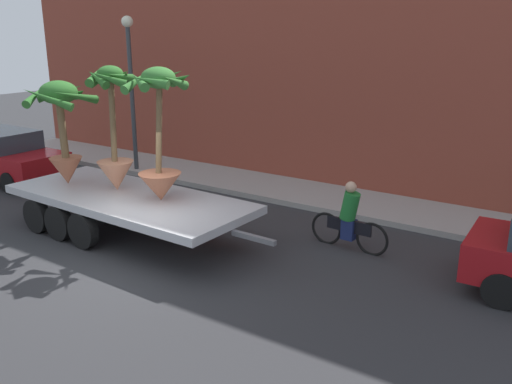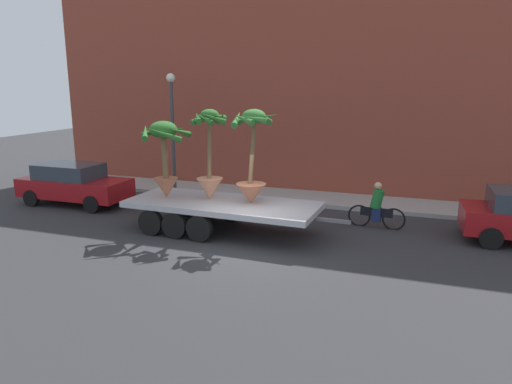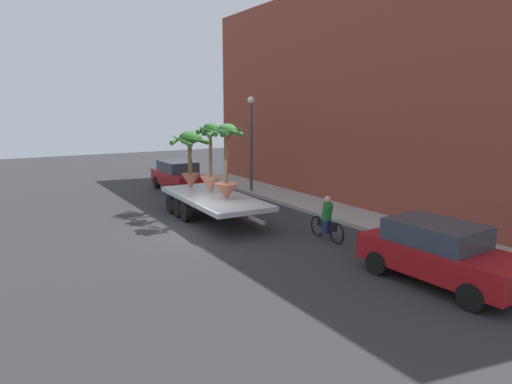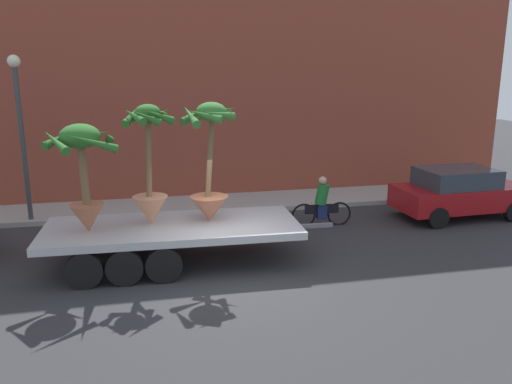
{
  "view_description": "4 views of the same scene",
  "coord_description": "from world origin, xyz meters",
  "px_view_note": "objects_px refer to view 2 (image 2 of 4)",
  "views": [
    {
      "loc": [
        7.76,
        -7.12,
        4.59
      ],
      "look_at": [
        1.85,
        1.75,
        1.41
      ],
      "focal_mm": 38.44,
      "sensor_mm": 36.0,
      "label": 1
    },
    {
      "loc": [
        4.56,
        -11.99,
        4.6
      ],
      "look_at": [
        -0.14,
        1.17,
        1.37
      ],
      "focal_mm": 33.16,
      "sensor_mm": 36.0,
      "label": 2
    },
    {
      "loc": [
        14.78,
        -6.62,
        4.46
      ],
      "look_at": [
        1.33,
        1.57,
        1.49
      ],
      "focal_mm": 31.79,
      "sensor_mm": 36.0,
      "label": 3
    },
    {
      "loc": [
        -1.82,
        -10.64,
        4.65
      ],
      "look_at": [
        0.86,
        1.38,
        1.61
      ],
      "focal_mm": 35.73,
      "sensor_mm": 36.0,
      "label": 4
    }
  ],
  "objects_px": {
    "potted_palm_rear": "(252,160)",
    "street_lamp": "(172,117)",
    "potted_palm_middle": "(210,160)",
    "flatbed_trailer": "(215,207)",
    "trailing_car": "(74,183)",
    "potted_palm_front": "(165,153)",
    "cyclist": "(377,208)"
  },
  "relations": [
    {
      "from": "flatbed_trailer",
      "to": "trailing_car",
      "type": "bearing_deg",
      "value": 169.25
    },
    {
      "from": "potted_palm_rear",
      "to": "cyclist",
      "type": "relative_size",
      "value": 1.56
    },
    {
      "from": "potted_palm_middle",
      "to": "street_lamp",
      "type": "bearing_deg",
      "value": 131.43
    },
    {
      "from": "potted_palm_front",
      "to": "street_lamp",
      "type": "xyz_separation_m",
      "value": [
        -2.12,
        4.31,
        0.78
      ]
    },
    {
      "from": "potted_palm_middle",
      "to": "cyclist",
      "type": "height_order",
      "value": "potted_palm_middle"
    },
    {
      "from": "street_lamp",
      "to": "potted_palm_rear",
      "type": "bearing_deg",
      "value": -39.07
    },
    {
      "from": "potted_palm_rear",
      "to": "potted_palm_middle",
      "type": "bearing_deg",
      "value": 179.83
    },
    {
      "from": "potted_palm_rear",
      "to": "trailing_car",
      "type": "height_order",
      "value": "potted_palm_rear"
    },
    {
      "from": "flatbed_trailer",
      "to": "street_lamp",
      "type": "bearing_deg",
      "value": 132.32
    },
    {
      "from": "street_lamp",
      "to": "potted_palm_front",
      "type": "bearing_deg",
      "value": -63.75
    },
    {
      "from": "flatbed_trailer",
      "to": "cyclist",
      "type": "distance_m",
      "value": 5.2
    },
    {
      "from": "potted_palm_front",
      "to": "trailing_car",
      "type": "distance_m",
      "value": 5.35
    },
    {
      "from": "flatbed_trailer",
      "to": "street_lamp",
      "type": "xyz_separation_m",
      "value": [
        -3.78,
        4.15,
        2.46
      ]
    },
    {
      "from": "potted_palm_rear",
      "to": "street_lamp",
      "type": "relative_size",
      "value": 0.59
    },
    {
      "from": "potted_palm_middle",
      "to": "trailing_car",
      "type": "height_order",
      "value": "potted_palm_middle"
    },
    {
      "from": "flatbed_trailer",
      "to": "potted_palm_middle",
      "type": "height_order",
      "value": "potted_palm_middle"
    },
    {
      "from": "potted_palm_front",
      "to": "cyclist",
      "type": "relative_size",
      "value": 1.34
    },
    {
      "from": "flatbed_trailer",
      "to": "potted_palm_rear",
      "type": "height_order",
      "value": "potted_palm_rear"
    },
    {
      "from": "flatbed_trailer",
      "to": "potted_palm_rear",
      "type": "relative_size",
      "value": 2.46
    },
    {
      "from": "flatbed_trailer",
      "to": "cyclist",
      "type": "relative_size",
      "value": 3.84
    },
    {
      "from": "potted_palm_rear",
      "to": "trailing_car",
      "type": "bearing_deg",
      "value": 171.71
    },
    {
      "from": "potted_palm_front",
      "to": "trailing_car",
      "type": "relative_size",
      "value": 0.58
    },
    {
      "from": "cyclist",
      "to": "street_lamp",
      "type": "bearing_deg",
      "value": 166.26
    },
    {
      "from": "potted_palm_rear",
      "to": "potted_palm_middle",
      "type": "relative_size",
      "value": 1.01
    },
    {
      "from": "potted_palm_rear",
      "to": "cyclist",
      "type": "height_order",
      "value": "potted_palm_rear"
    },
    {
      "from": "potted_palm_rear",
      "to": "potted_palm_front",
      "type": "distance_m",
      "value": 2.86
    },
    {
      "from": "potted_palm_rear",
      "to": "cyclist",
      "type": "xyz_separation_m",
      "value": [
        3.58,
        1.94,
        -1.67
      ]
    },
    {
      "from": "potted_palm_front",
      "to": "potted_palm_rear",
      "type": "bearing_deg",
      "value": 5.48
    },
    {
      "from": "potted_palm_rear",
      "to": "potted_palm_middle",
      "type": "distance_m",
      "value": 1.41
    },
    {
      "from": "trailing_car",
      "to": "street_lamp",
      "type": "relative_size",
      "value": 0.89
    },
    {
      "from": "potted_palm_front",
      "to": "street_lamp",
      "type": "relative_size",
      "value": 0.51
    },
    {
      "from": "potted_palm_front",
      "to": "trailing_car",
      "type": "bearing_deg",
      "value": 164.03
    }
  ]
}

